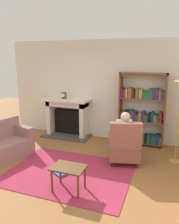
# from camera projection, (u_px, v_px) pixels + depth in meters

# --- Properties ---
(ground) EXTENTS (14.00, 14.00, 0.00)m
(ground) POSITION_uv_depth(u_px,v_px,m) (62.00, 181.00, 4.13)
(ground) COLOR #935F33
(back_wall) EXTENTS (5.60, 0.10, 2.70)m
(back_wall) POSITION_uv_depth(u_px,v_px,m) (103.00, 90.00, 6.14)
(back_wall) COLOR silver
(back_wall) RESTS_ON ground
(area_rug) EXTENTS (2.40, 1.80, 0.01)m
(area_rug) POSITION_uv_depth(u_px,v_px,m) (69.00, 173.00, 4.40)
(area_rug) COLOR #A02A45
(area_rug) RESTS_ON ground
(fireplace) EXTENTS (1.35, 0.64, 1.11)m
(fireplace) POSITION_uv_depth(u_px,v_px,m) (68.00, 116.00, 6.41)
(fireplace) COLOR #4C4742
(fireplace) RESTS_ON ground
(mantel_clock) EXTENTS (0.14, 0.14, 0.18)m
(mantel_clock) POSITION_uv_depth(u_px,v_px,m) (64.00, 96.00, 6.19)
(mantel_clock) COLOR brown
(mantel_clock) RESTS_ON fireplace
(bookshelf) EXTENTS (1.16, 0.32, 1.87)m
(bookshelf) POSITION_uv_depth(u_px,v_px,m) (142.00, 111.00, 5.68)
(bookshelf) COLOR brown
(bookshelf) RESTS_ON ground
(armchair_reading) EXTENTS (0.79, 0.77, 0.97)m
(armchair_reading) POSITION_uv_depth(u_px,v_px,m) (124.00, 145.00, 4.69)
(armchair_reading) COLOR #331E14
(armchair_reading) RESTS_ON ground
(seated_reader) EXTENTS (0.46, 0.59, 1.14)m
(seated_reader) POSITION_uv_depth(u_px,v_px,m) (124.00, 135.00, 4.76)
(seated_reader) COLOR white
(seated_reader) RESTS_ON ground
(side_table) EXTENTS (0.56, 0.39, 0.44)m
(side_table) POSITION_uv_depth(u_px,v_px,m) (68.00, 171.00, 3.74)
(side_table) COLOR brown
(side_table) RESTS_ON ground
(scattered_books) EXTENTS (0.38, 0.51, 0.04)m
(scattered_books) POSITION_uv_depth(u_px,v_px,m) (63.00, 172.00, 4.39)
(scattered_books) COLOR red
(scattered_books) RESTS_ON area_rug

